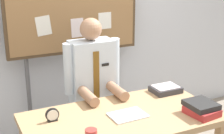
{
  "coord_description": "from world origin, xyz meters",
  "views": [
    {
      "loc": [
        -1.11,
        -2.13,
        1.92
      ],
      "look_at": [
        0.0,
        0.19,
        1.08
      ],
      "focal_mm": 53.89,
      "sensor_mm": 36.0,
      "label": 1
    }
  ],
  "objects_px": {
    "desk": "(122,126)",
    "open_notebook": "(128,115)",
    "book_stack": "(201,108)",
    "paper_tray": "(166,89)",
    "bulletin_board": "(74,6)",
    "person": "(93,97)",
    "desk_clock": "(52,115)"
  },
  "relations": [
    {
      "from": "desk",
      "to": "open_notebook",
      "type": "bearing_deg",
      "value": -27.67
    },
    {
      "from": "book_stack",
      "to": "paper_tray",
      "type": "relative_size",
      "value": 1.02
    },
    {
      "from": "desk",
      "to": "paper_tray",
      "type": "xyz_separation_m",
      "value": [
        0.59,
        0.27,
        0.12
      ]
    },
    {
      "from": "desk",
      "to": "open_notebook",
      "type": "relative_size",
      "value": 5.43
    },
    {
      "from": "bulletin_board",
      "to": "paper_tray",
      "type": "xyz_separation_m",
      "value": [
        0.59,
        -0.81,
        -0.7
      ]
    },
    {
      "from": "person",
      "to": "bulletin_board",
      "type": "bearing_deg",
      "value": 90.0
    },
    {
      "from": "desk",
      "to": "bulletin_board",
      "type": "xyz_separation_m",
      "value": [
        -0.0,
        1.08,
        0.81
      ]
    },
    {
      "from": "book_stack",
      "to": "open_notebook",
      "type": "distance_m",
      "value": 0.59
    },
    {
      "from": "desk",
      "to": "bulletin_board",
      "type": "distance_m",
      "value": 1.35
    },
    {
      "from": "desk",
      "to": "book_stack",
      "type": "height_order",
      "value": "book_stack"
    },
    {
      "from": "open_notebook",
      "to": "bulletin_board",
      "type": "bearing_deg",
      "value": 91.99
    },
    {
      "from": "bulletin_board",
      "to": "book_stack",
      "type": "bearing_deg",
      "value": -66.35
    },
    {
      "from": "paper_tray",
      "to": "bulletin_board",
      "type": "bearing_deg",
      "value": 126.02
    },
    {
      "from": "person",
      "to": "open_notebook",
      "type": "distance_m",
      "value": 0.65
    },
    {
      "from": "open_notebook",
      "to": "paper_tray",
      "type": "height_order",
      "value": "paper_tray"
    },
    {
      "from": "desk",
      "to": "paper_tray",
      "type": "relative_size",
      "value": 5.92
    },
    {
      "from": "desk",
      "to": "person",
      "type": "relative_size",
      "value": 1.09
    },
    {
      "from": "person",
      "to": "desk_clock",
      "type": "bearing_deg",
      "value": -138.0
    },
    {
      "from": "desk",
      "to": "open_notebook",
      "type": "distance_m",
      "value": 0.1
    },
    {
      "from": "paper_tray",
      "to": "person",
      "type": "bearing_deg",
      "value": 149.14
    },
    {
      "from": "bulletin_board",
      "to": "paper_tray",
      "type": "relative_size",
      "value": 7.68
    },
    {
      "from": "desk",
      "to": "person",
      "type": "height_order",
      "value": "person"
    },
    {
      "from": "desk_clock",
      "to": "paper_tray",
      "type": "distance_m",
      "value": 1.12
    },
    {
      "from": "paper_tray",
      "to": "desk",
      "type": "bearing_deg",
      "value": -155.43
    },
    {
      "from": "bulletin_board",
      "to": "person",
      "type": "bearing_deg",
      "value": -90.0
    },
    {
      "from": "bulletin_board",
      "to": "desk_clock",
      "type": "relative_size",
      "value": 18.89
    },
    {
      "from": "bulletin_board",
      "to": "open_notebook",
      "type": "bearing_deg",
      "value": -88.01
    },
    {
      "from": "desk",
      "to": "bulletin_board",
      "type": "bearing_deg",
      "value": 90.0
    },
    {
      "from": "person",
      "to": "book_stack",
      "type": "relative_size",
      "value": 5.32
    },
    {
      "from": "bulletin_board",
      "to": "book_stack",
      "type": "xyz_separation_m",
      "value": [
        0.58,
        -1.32,
        -0.67
      ]
    },
    {
      "from": "person",
      "to": "desk",
      "type": "bearing_deg",
      "value": -90.0
    },
    {
      "from": "open_notebook",
      "to": "paper_tray",
      "type": "distance_m",
      "value": 0.62
    }
  ]
}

